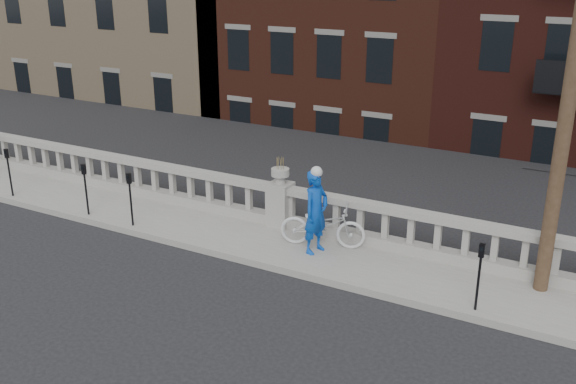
% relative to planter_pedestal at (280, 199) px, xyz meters
% --- Properties ---
extents(ground, '(120.00, 120.00, 0.00)m').
position_rel_planter_pedestal_xyz_m(ground, '(0.00, -3.95, -0.83)').
color(ground, black).
rests_on(ground, ground).
extents(sidewalk, '(32.00, 2.20, 0.15)m').
position_rel_planter_pedestal_xyz_m(sidewalk, '(0.00, -0.95, -0.76)').
color(sidewalk, gray).
rests_on(sidewalk, ground).
extents(balustrade, '(28.00, 0.34, 1.03)m').
position_rel_planter_pedestal_xyz_m(balustrade, '(0.00, 0.00, -0.19)').
color(balustrade, gray).
rests_on(balustrade, sidewalk).
extents(planter_pedestal, '(0.55, 0.55, 1.76)m').
position_rel_planter_pedestal_xyz_m(planter_pedestal, '(0.00, 0.00, 0.00)').
color(planter_pedestal, gray).
rests_on(planter_pedestal, sidewalk).
extents(lower_level, '(80.00, 44.00, 20.80)m').
position_rel_planter_pedestal_xyz_m(lower_level, '(0.56, 19.09, 1.80)').
color(lower_level, '#605E59').
rests_on(lower_level, ground).
extents(parking_meter_b, '(0.10, 0.09, 1.36)m').
position_rel_planter_pedestal_xyz_m(parking_meter_b, '(-7.59, -1.80, 0.17)').
color(parking_meter_b, black).
rests_on(parking_meter_b, sidewalk).
extents(parking_meter_c, '(0.10, 0.09, 1.36)m').
position_rel_planter_pedestal_xyz_m(parking_meter_c, '(-4.70, -1.80, 0.17)').
color(parking_meter_c, black).
rests_on(parking_meter_c, sidewalk).
extents(parking_meter_d, '(0.10, 0.09, 1.36)m').
position_rel_planter_pedestal_xyz_m(parking_meter_d, '(-3.20, -1.80, 0.17)').
color(parking_meter_d, black).
rests_on(parking_meter_d, sidewalk).
extents(parking_meter_e, '(0.10, 0.09, 1.36)m').
position_rel_planter_pedestal_xyz_m(parking_meter_e, '(5.25, -1.80, 0.17)').
color(parking_meter_e, black).
rests_on(parking_meter_e, sidewalk).
extents(bicycle, '(2.08, 1.22, 1.03)m').
position_rel_planter_pedestal_xyz_m(bicycle, '(1.46, -0.61, -0.16)').
color(bicycle, silver).
rests_on(bicycle, sidewalk).
extents(cyclist, '(0.61, 0.78, 1.91)m').
position_rel_planter_pedestal_xyz_m(cyclist, '(1.45, -0.96, 0.28)').
color(cyclist, '#0B43B2').
rests_on(cyclist, sidewalk).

